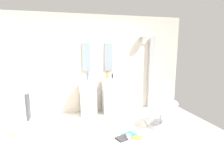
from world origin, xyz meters
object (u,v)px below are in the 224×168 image
(shower_column, at_px, (151,71))
(soap_bottle_white, at_px, (82,77))
(pedestal_sink_right, at_px, (111,95))
(soap_bottle_amber, at_px, (107,75))
(coffee_mug, at_px, (128,137))
(magazine_teal, at_px, (129,135))
(magazine_ochre, at_px, (136,137))
(pedestal_sink_left, at_px, (88,96))
(soap_bottle_blue, at_px, (87,77))
(towel_rack, at_px, (26,108))
(magazine_charcoal, at_px, (123,138))
(soap_bottle_clear, at_px, (89,77))
(lounge_chair, at_px, (161,110))
(soap_bottle_black, at_px, (112,76))

(shower_column, xyz_separation_m, soap_bottle_white, (-1.97, -0.14, -0.08))
(pedestal_sink_right, xyz_separation_m, soap_bottle_amber, (-0.06, 0.12, 0.53))
(shower_column, relative_size, coffee_mug, 20.72)
(magazine_teal, bearing_deg, magazine_ochre, -78.81)
(pedestal_sink_left, relative_size, soap_bottle_white, 6.99)
(magazine_ochre, relative_size, soap_bottle_white, 1.40)
(magazine_ochre, xyz_separation_m, soap_bottle_blue, (-0.77, 1.42, 1.00))
(pedestal_sink_right, height_order, towel_rack, pedestal_sink_right)
(pedestal_sink_right, relative_size, magazine_charcoal, 4.21)
(soap_bottle_white, bearing_deg, soap_bottle_amber, 6.18)
(soap_bottle_blue, xyz_separation_m, soap_bottle_clear, (0.06, 0.24, -0.03))
(magazine_teal, distance_m, coffee_mug, 0.16)
(soap_bottle_amber, bearing_deg, soap_bottle_white, -173.82)
(towel_rack, bearing_deg, lounge_chair, 0.19)
(magazine_teal, relative_size, soap_bottle_clear, 2.10)
(pedestal_sink_right, distance_m, magazine_teal, 1.50)
(soap_bottle_blue, relative_size, soap_bottle_white, 1.29)
(pedestal_sink_left, distance_m, coffee_mug, 1.73)
(pedestal_sink_left, distance_m, magazine_charcoal, 1.67)
(pedestal_sink_right, relative_size, magazine_ochre, 4.98)
(lounge_chair, relative_size, magazine_ochre, 5.22)
(coffee_mug, bearing_deg, lounge_chair, 28.04)
(pedestal_sink_left, xyz_separation_m, lounge_chair, (1.51, -1.07, -0.14))
(towel_rack, relative_size, magazine_teal, 3.68)
(magazine_ochre, relative_size, soap_bottle_blue, 1.09)
(soap_bottle_white, bearing_deg, soap_bottle_black, 3.86)
(soap_bottle_blue, bearing_deg, pedestal_sink_left, 79.51)
(soap_bottle_black, distance_m, soap_bottle_clear, 0.64)
(soap_bottle_clear, bearing_deg, soap_bottle_white, -158.09)
(shower_column, distance_m, soap_bottle_blue, 1.89)
(magazine_teal, bearing_deg, soap_bottle_white, 90.91)
(soap_bottle_blue, bearing_deg, soap_bottle_black, 18.17)
(pedestal_sink_left, height_order, soap_bottle_white, soap_bottle_white)
(soap_bottle_clear, bearing_deg, soap_bottle_amber, 0.29)
(towel_rack, xyz_separation_m, coffee_mug, (1.85, -0.48, -0.57))
(towel_rack, xyz_separation_m, magazine_ochre, (2.02, -0.46, -0.61))
(soap_bottle_black, height_order, soap_bottle_white, soap_bottle_white)
(shower_column, relative_size, magazine_teal, 7.95)
(coffee_mug, relative_size, soap_bottle_white, 0.67)
(coffee_mug, height_order, soap_bottle_white, soap_bottle_white)
(magazine_charcoal, xyz_separation_m, soap_bottle_amber, (0.05, 1.65, 1.00))
(lounge_chair, height_order, soap_bottle_white, soap_bottle_white)
(magazine_teal, xyz_separation_m, soap_bottle_amber, (-0.11, 1.54, 1.00))
(pedestal_sink_right, relative_size, towel_rack, 1.09)
(coffee_mug, bearing_deg, shower_column, 54.61)
(soap_bottle_amber, bearing_deg, towel_rack, -146.34)
(towel_rack, distance_m, soap_bottle_white, 1.64)
(magazine_charcoal, bearing_deg, pedestal_sink_right, 65.62)
(towel_rack, xyz_separation_m, soap_bottle_black, (1.94, 1.18, 0.37))
(coffee_mug, distance_m, soap_bottle_black, 1.91)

